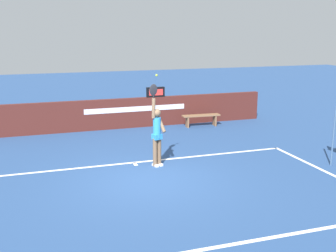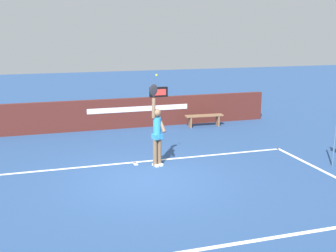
# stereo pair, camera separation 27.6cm
# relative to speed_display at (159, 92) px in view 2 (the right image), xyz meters

# --- Properties ---
(ground_plane) EXTENTS (60.00, 60.00, 0.00)m
(ground_plane) POSITION_rel_speed_display_xyz_m (-2.10, -6.24, -1.45)
(ground_plane) COLOR navy
(court_lines) EXTENTS (10.32, 5.63, 0.00)m
(court_lines) POSITION_rel_speed_display_xyz_m (-2.10, -7.38, -1.45)
(court_lines) COLOR white
(court_lines) RESTS_ON ground
(back_wall) EXTENTS (13.87, 0.23, 1.24)m
(back_wall) POSITION_rel_speed_display_xyz_m (-2.09, 0.00, -0.83)
(back_wall) COLOR #4D1F1A
(back_wall) RESTS_ON ground
(speed_display) EXTENTS (0.77, 0.16, 0.42)m
(speed_display) POSITION_rel_speed_display_xyz_m (0.00, 0.00, 0.00)
(speed_display) COLOR black
(speed_display) RESTS_ON back_wall
(tennis_player) EXTENTS (0.50, 0.40, 2.51)m
(tennis_player) POSITION_rel_speed_display_xyz_m (-1.50, -5.17, -0.41)
(tennis_player) COLOR brown
(tennis_player) RESTS_ON ground
(tennis_ball) EXTENTS (0.07, 0.07, 0.07)m
(tennis_ball) POSITION_rel_speed_display_xyz_m (-1.55, -5.33, 1.31)
(tennis_ball) COLOR #C4DB2F
(courtside_bench_near) EXTENTS (1.64, 0.44, 0.50)m
(courtside_bench_near) POSITION_rel_speed_display_xyz_m (1.79, -0.75, -1.07)
(courtside_bench_near) COLOR #876141
(courtside_bench_near) RESTS_ON ground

